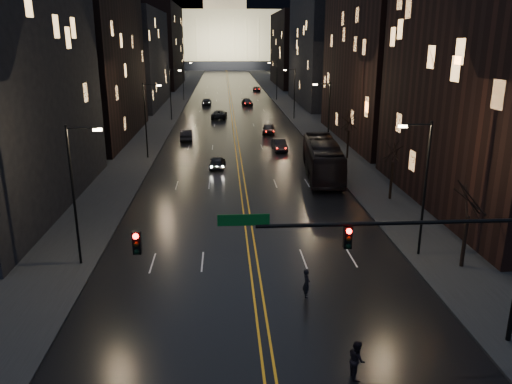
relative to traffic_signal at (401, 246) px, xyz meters
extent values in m
plane|color=black|center=(-5.91, 0.00, -5.10)|extent=(900.00, 900.00, 0.00)
cube|color=black|center=(-5.91, 130.00, -5.09)|extent=(20.00, 320.00, 0.02)
cube|color=black|center=(-19.91, 130.00, -5.02)|extent=(8.00, 320.00, 0.16)
cube|color=black|center=(8.09, 130.00, -5.02)|extent=(8.00, 320.00, 0.16)
cube|color=orange|center=(-5.91, 130.00, -5.08)|extent=(0.62, 320.00, 0.01)
cube|color=black|center=(-26.91, 54.00, 8.90)|extent=(12.00, 30.00, 28.00)
cube|color=black|center=(-26.91, 92.00, 4.90)|extent=(12.00, 34.00, 20.00)
cube|color=black|center=(-26.91, 140.00, 6.90)|extent=(12.00, 40.00, 24.00)
cube|color=black|center=(15.09, 20.00, 6.90)|extent=(12.00, 26.00, 24.00)
cube|color=black|center=(15.09, 92.00, 7.90)|extent=(12.00, 34.00, 26.00)
cube|color=black|center=(15.09, 140.00, 5.90)|extent=(12.00, 40.00, 22.00)
cube|color=black|center=(-5.91, 250.00, -3.10)|extent=(90.00, 50.00, 4.00)
cube|color=#FFE393|center=(-5.91, 250.00, 10.90)|extent=(80.00, 36.00, 24.00)
cylinder|color=black|center=(-0.41, 0.00, 1.10)|extent=(12.00, 0.18, 0.18)
cube|color=black|center=(-11.41, 0.00, 0.50)|extent=(0.35, 0.30, 1.00)
cube|color=black|center=(-2.41, 0.00, 0.50)|extent=(0.35, 0.30, 1.00)
sphere|color=#FF0705|center=(-11.41, -0.18, 0.85)|extent=(0.24, 0.24, 0.24)
sphere|color=#FF0705|center=(-2.41, -0.18, 0.85)|extent=(0.24, 0.24, 0.24)
cube|color=#053F14|center=(-6.91, 0.00, 1.40)|extent=(2.20, 0.06, 0.50)
cylinder|color=black|center=(5.09, 10.00, -0.60)|extent=(0.16, 0.16, 9.00)
cylinder|color=black|center=(4.19, 10.00, 3.70)|extent=(1.80, 0.10, 0.10)
cube|color=#FFD399|center=(3.29, 10.00, 3.60)|extent=(0.50, 0.25, 0.15)
cylinder|color=black|center=(-16.91, 10.00, -0.60)|extent=(0.16, 0.16, 9.00)
cylinder|color=black|center=(-16.01, 10.00, 3.70)|extent=(1.80, 0.10, 0.10)
cube|color=#FFD399|center=(-15.11, 10.00, 3.60)|extent=(0.50, 0.25, 0.15)
cylinder|color=black|center=(5.09, 40.00, -0.60)|extent=(0.16, 0.16, 9.00)
cylinder|color=black|center=(4.19, 40.00, 3.70)|extent=(1.80, 0.10, 0.10)
cube|color=#FFD399|center=(3.29, 40.00, 3.60)|extent=(0.50, 0.25, 0.15)
cylinder|color=black|center=(-16.91, 40.00, -0.60)|extent=(0.16, 0.16, 9.00)
cylinder|color=black|center=(-16.01, 40.00, 3.70)|extent=(1.80, 0.10, 0.10)
cube|color=#FFD399|center=(-15.11, 40.00, 3.60)|extent=(0.50, 0.25, 0.15)
cylinder|color=black|center=(5.09, 70.00, -0.60)|extent=(0.16, 0.16, 9.00)
cylinder|color=black|center=(4.19, 70.00, 3.70)|extent=(1.80, 0.10, 0.10)
cube|color=#FFD399|center=(3.29, 70.00, 3.60)|extent=(0.50, 0.25, 0.15)
cylinder|color=black|center=(-16.91, 70.00, -0.60)|extent=(0.16, 0.16, 9.00)
cylinder|color=black|center=(-16.01, 70.00, 3.70)|extent=(1.80, 0.10, 0.10)
cube|color=#FFD399|center=(-15.11, 70.00, 3.60)|extent=(0.50, 0.25, 0.15)
cylinder|color=black|center=(5.09, 100.00, -0.60)|extent=(0.16, 0.16, 9.00)
cylinder|color=black|center=(4.19, 100.00, 3.70)|extent=(1.80, 0.10, 0.10)
cube|color=#FFD399|center=(3.29, 100.00, 3.60)|extent=(0.50, 0.25, 0.15)
cylinder|color=black|center=(-16.91, 100.00, -0.60)|extent=(0.16, 0.16, 9.00)
cylinder|color=black|center=(-16.01, 100.00, 3.70)|extent=(1.80, 0.10, 0.10)
cube|color=#FFD399|center=(-15.11, 100.00, 3.60)|extent=(0.50, 0.25, 0.15)
cylinder|color=black|center=(7.09, 8.00, -3.35)|extent=(0.24, 0.24, 3.50)
cylinder|color=black|center=(7.09, 22.00, -3.35)|extent=(0.24, 0.24, 3.50)
cylinder|color=black|center=(7.09, 38.00, -3.35)|extent=(0.24, 0.24, 3.50)
imported|color=black|center=(2.59, 30.60, -3.22)|extent=(4.38, 13.78, 3.78)
imported|color=black|center=(-8.45, 34.69, -4.40)|extent=(1.99, 4.24, 1.40)
imported|color=black|center=(-13.04, 51.39, -4.31)|extent=(1.92, 4.89, 1.59)
imported|color=black|center=(-8.45, 71.92, -4.33)|extent=(3.01, 5.75, 1.55)
imported|color=black|center=(-11.33, 92.42, -4.38)|extent=(2.11, 4.99, 1.44)
imported|color=black|center=(-0.48, 43.50, -4.37)|extent=(1.81, 4.51, 1.46)
imported|color=black|center=(-0.82, 55.63, -4.32)|extent=(2.36, 4.79, 1.57)
imported|color=black|center=(-2.43, 90.22, -4.38)|extent=(2.54, 5.16, 1.44)
imported|color=black|center=(1.81, 122.41, -4.47)|extent=(2.33, 4.66, 1.27)
imported|color=black|center=(-3.24, 5.00, -4.27)|extent=(0.42, 0.62, 1.68)
imported|color=black|center=(-2.25, -2.00, -4.23)|extent=(0.49, 0.86, 1.74)
camera|label=1|loc=(-7.67, -19.71, 8.64)|focal=35.00mm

